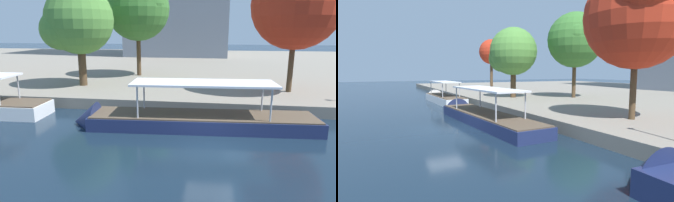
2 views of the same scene
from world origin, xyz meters
The scene contains 6 objects.
ground_plane centered at (0.00, 0.00, 0.00)m, with size 220.00×220.00×0.00m, color #142333.
dock_promenade centered at (0.00, 33.97, 0.41)m, with size 120.00×55.00×0.83m, color gray.
tour_boat_1 centered at (-1.66, 3.36, 0.34)m, with size 14.79×3.63×3.88m.
tree_1 centered at (-11.99, 11.59, 6.49)m, with size 6.09×5.99×8.80m.
tree_3 centered at (-8.03, 18.32, 8.05)m, with size 6.85×6.85×10.60m.
tree_4 centered at (6.43, 11.38, 7.90)m, with size 6.90×6.90×10.29m.
Camera 1 is at (0.03, -13.85, 5.79)m, focal length 31.88 mm.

